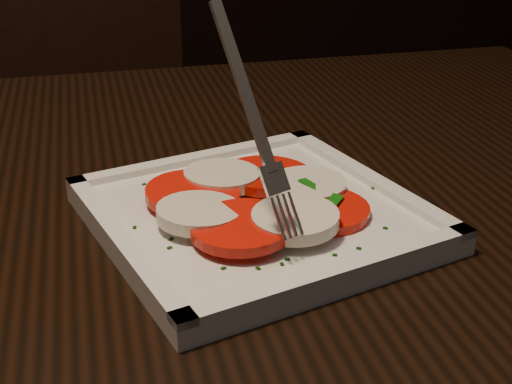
# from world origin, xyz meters

# --- Properties ---
(table) EXTENTS (1.23, 0.84, 0.75)m
(table) POSITION_xyz_m (-0.04, 0.25, 0.65)
(table) COLOR black
(table) RESTS_ON ground
(chair) EXTENTS (0.45, 0.45, 0.93)m
(chair) POSITION_xyz_m (-0.05, 1.03, 0.53)
(chair) COLOR black
(chair) RESTS_ON ground
(plate) EXTENTS (0.29, 0.29, 0.01)m
(plate) POSITION_xyz_m (0.04, 0.16, 0.76)
(plate) COLOR silver
(plate) RESTS_ON table
(caprese_salad) EXTENTS (0.21, 0.21, 0.02)m
(caprese_salad) POSITION_xyz_m (0.04, 0.16, 0.77)
(caprese_salad) COLOR red
(caprese_salad) RESTS_ON plate
(fork) EXTENTS (0.07, 0.10, 0.15)m
(fork) POSITION_xyz_m (0.02, 0.13, 0.86)
(fork) COLOR white
(fork) RESTS_ON caprese_salad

